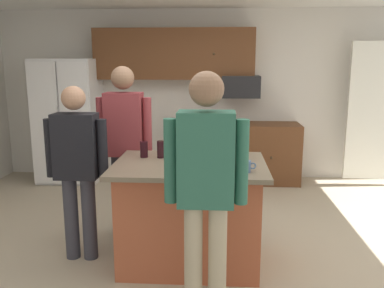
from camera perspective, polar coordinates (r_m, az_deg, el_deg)
name	(u,v)px	position (r m, az deg, el deg)	size (l,w,h in m)	color
floor	(188,253)	(4.07, -0.55, -15.05)	(7.04, 7.04, 0.00)	#B7A88E
back_wall	(201,95)	(6.46, 1.28, 6.90)	(6.40, 0.10, 2.60)	silver
french_door_window_panel	(379,112)	(6.51, 24.71, 4.11)	(0.90, 0.06, 2.00)	white
cabinet_run_upper	(174,54)	(6.27, -2.51, 12.47)	(2.40, 0.38, 0.75)	brown
cabinet_run_lower	(239,152)	(6.27, 6.61, -1.18)	(1.80, 0.63, 0.90)	brown
refrigerator	(69,121)	(6.49, -16.86, 3.12)	(0.90, 0.76, 1.86)	white
microwave_over_range	(241,87)	(6.15, 6.82, 7.99)	(0.56, 0.40, 0.32)	black
kitchen_island	(190,213)	(3.74, -0.30, -9.59)	(1.34, 0.97, 0.94)	#AD5638
person_guest_by_door	(206,181)	(2.77, 1.95, -5.20)	(0.57, 0.23, 1.76)	tan
person_elder_center	(77,162)	(3.82, -15.79, -2.51)	(0.57, 0.22, 1.61)	#383842
person_guest_left	(125,139)	(4.26, -9.41, 0.71)	(0.57, 0.23, 1.78)	#383842
mug_ceramic_white	(246,166)	(3.33, 7.59, -3.11)	(0.13, 0.08, 0.10)	#4C6B99
glass_dark_ale	(170,147)	(3.92, -3.12, -0.45)	(0.07, 0.07, 0.14)	black
tumbler_amber	(218,152)	(3.73, 3.72, -1.07)	(0.07, 0.07, 0.14)	black
glass_pilsner	(144,149)	(3.82, -6.74, -0.75)	(0.07, 0.07, 0.15)	black
glass_short_whisky	(161,149)	(3.79, -4.43, -0.76)	(0.06, 0.06, 0.16)	black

